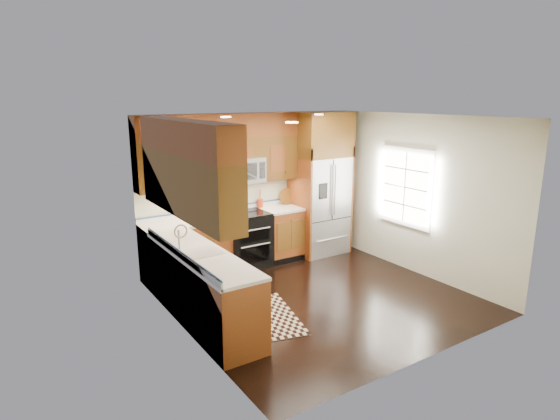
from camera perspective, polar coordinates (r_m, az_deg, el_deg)
ground at (r=7.01m, az=4.43°, el=-10.47°), size 4.00×4.00×0.00m
wall_back at (r=8.23m, az=-3.87°, el=2.70°), size 4.00×0.02×2.60m
wall_left at (r=5.63m, az=-11.75°, el=-2.74°), size 0.02×4.00×2.60m
wall_right at (r=7.94m, az=16.17°, el=1.78°), size 0.02×4.00×2.60m
window at (r=8.03m, az=15.04°, el=2.72°), size 0.04×1.10×1.30m
base_cabinets at (r=6.97m, az=-8.22°, el=-6.73°), size 2.85×3.00×0.90m
countertop at (r=6.98m, az=-7.69°, el=-2.62°), size 2.86×3.01×0.04m
upper_cabinets at (r=6.79m, az=-8.73°, el=6.43°), size 2.85×3.00×1.15m
range at (r=8.03m, az=-4.18°, el=-3.70°), size 0.76×0.67×0.95m
microwave at (r=7.87m, az=-4.79°, el=4.84°), size 0.76×0.40×0.42m
refrigerator at (r=8.63m, az=4.91°, el=3.22°), size 0.98×0.75×2.60m
sink_faucet at (r=6.02m, az=-10.05°, el=-4.66°), size 0.54×0.44×0.37m
rug at (r=6.41m, az=-1.87°, el=-12.82°), size 1.08×1.47×0.01m
knife_block at (r=7.78m, az=-8.40°, el=0.02°), size 0.13×0.15×0.25m
utensil_crock at (r=8.31m, az=-2.47°, el=1.06°), size 0.11×0.11×0.32m
cutting_board at (r=8.57m, az=0.81°, el=0.78°), size 0.31×0.31×0.02m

